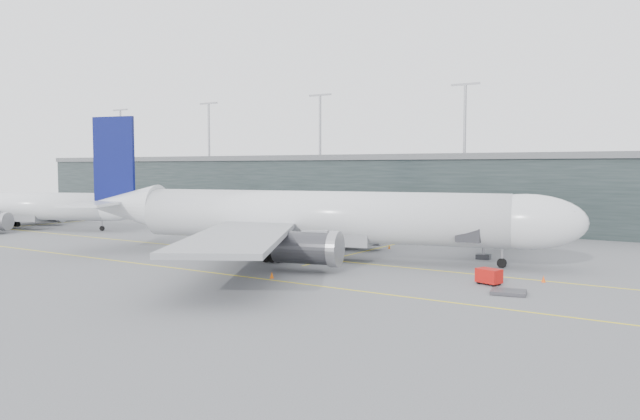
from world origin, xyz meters
The scene contains 18 objects.
ground centered at (0.00, 0.00, 0.00)m, with size 320.00×320.00×0.00m, color #57575C.
taxiline_a centered at (0.00, -4.00, 0.01)m, with size 160.00×0.25×0.02m, color yellow.
taxiline_b centered at (0.00, -20.00, 0.01)m, with size 160.00×0.25×0.02m, color yellow.
taxiline_lead_main centered at (5.00, 20.00, 0.01)m, with size 0.25×60.00×0.02m, color yellow.
taxiline_lead_adj centered at (-75.00, 20.00, 0.01)m, with size 0.25×60.00×0.02m, color yellow.
terminal centered at (0.00, 58.00, 7.62)m, with size 240.00×36.00×29.00m.
main_aircraft centered at (2.62, -3.67, 5.68)m, with size 71.35×65.82×20.22m.
jet_bridge centered at (21.48, 22.07, 4.57)m, with size 8.03×44.30×6.10m.
second_aircraft centered at (-71.18, -2.92, 4.54)m, with size 55.68×51.42×16.19m.
gse_cart centered at (28.87, -9.43, 0.95)m, with size 2.89×2.32×1.71m.
baggage_dolly centered at (32.09, -13.24, 0.20)m, with size 3.34×2.67×0.33m, color #35353A.
uld_a centered at (-5.71, 11.00, 1.04)m, with size 2.69×2.47×1.98m.
uld_b centered at (-1.87, 11.35, 1.06)m, with size 2.23×1.79×2.01m.
uld_c centered at (1.57, 9.94, 0.86)m, with size 2.21×2.01×1.64m.
cone_nose centered at (33.46, -4.89, 0.38)m, with size 0.48×0.48×0.76m, color #FB500D.
cone_wing_stbd centered at (7.13, -19.13, 0.38)m, with size 0.48×0.48×0.76m, color orange.
cone_wing_port centered at (6.73, 11.00, 0.31)m, with size 0.40×0.40×0.63m, color orange.
cone_tail centered at (-7.08, -10.55, 0.35)m, with size 0.44×0.44×0.70m, color orange.
Camera 1 is at (49.65, -74.55, 12.62)m, focal length 35.00 mm.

